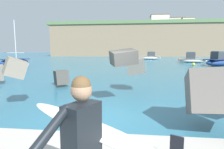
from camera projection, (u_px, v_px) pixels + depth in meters
ground_plane at (103, 117)px, 6.49m from camera, size 400.00×400.00×0.00m
breakwater_jetty at (125, 78)px, 7.89m from camera, size 28.94×7.88×2.41m
surfer_with_board at (87, 143)px, 2.02m from camera, size 2.04×1.53×1.78m
boat_near_left at (192, 59)px, 34.90m from camera, size 5.19×2.69×2.00m
boat_near_centre at (14, 62)px, 27.92m from camera, size 3.76×4.70×6.66m
boat_near_right at (219, 61)px, 27.61m from camera, size 5.35×4.55×2.14m
boat_mid_left at (150, 57)px, 46.82m from camera, size 5.71×2.25×1.97m
mooring_buoy_inner at (179, 60)px, 41.72m from camera, size 0.44×0.44×0.44m
mooring_buoy_middle at (204, 60)px, 39.93m from camera, size 0.44×0.44×0.44m
mooring_buoy_outer at (194, 64)px, 28.07m from camera, size 0.44×0.44×0.44m
headland_bluff at (181, 41)px, 87.80m from camera, size 109.32×44.59×13.07m
station_building_west at (159, 21)px, 86.04m from camera, size 8.04×7.84×5.04m
station_building_central at (176, 23)px, 95.70m from camera, size 7.67×7.19×5.48m
station_building_east at (187, 23)px, 91.30m from camera, size 5.63×5.65×4.73m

